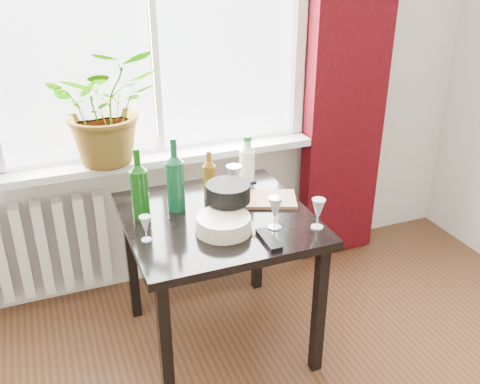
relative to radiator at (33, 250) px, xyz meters
name	(u,v)px	position (x,y,z in m)	size (l,w,h in m)	color
window	(151,7)	(0.75, 0.04, 1.22)	(1.72, 0.08, 1.62)	white
windowsill	(164,157)	(0.75, -0.03, 0.44)	(1.72, 0.20, 0.04)	silver
curtain	(350,56)	(1.87, -0.06, 0.92)	(0.50, 0.12, 2.56)	#320409
radiator	(33,250)	(0.00, 0.00, 0.00)	(0.80, 0.10, 0.55)	silver
table	(218,232)	(0.85, -0.63, 0.27)	(0.85, 0.85, 0.74)	black
potted_plant	(107,106)	(0.47, -0.04, 0.77)	(0.54, 0.47, 0.61)	#22661B
wine_bottle_left	(139,183)	(0.52, -0.52, 0.53)	(0.08, 0.08, 0.35)	#0D440D
wine_bottle_right	(175,174)	(0.69, -0.50, 0.54)	(0.08, 0.08, 0.36)	#0D4725
bottle_amber	(209,175)	(0.88, -0.44, 0.49)	(0.06, 0.06, 0.25)	brown
cleaning_bottle	(247,162)	(1.10, -0.38, 0.50)	(0.08, 0.08, 0.28)	white
wineglass_front_right	(275,213)	(1.05, -0.84, 0.44)	(0.07, 0.07, 0.15)	silver
wineglass_far_right	(318,213)	(1.23, -0.91, 0.43)	(0.06, 0.06, 0.14)	silver
wineglass_back_center	(234,182)	(0.98, -0.50, 0.45)	(0.08, 0.08, 0.18)	silver
wineglass_back_left	(173,179)	(0.72, -0.35, 0.45)	(0.08, 0.08, 0.18)	silver
wineglass_front_left	(146,228)	(0.49, -0.73, 0.42)	(0.05, 0.05, 0.12)	silver
plate_stack	(224,224)	(0.83, -0.78, 0.39)	(0.26, 0.26, 0.07)	beige
fondue_pot	(228,200)	(0.90, -0.65, 0.44)	(0.24, 0.21, 0.16)	black
tv_remote	(269,240)	(0.98, -0.94, 0.37)	(0.05, 0.18, 0.02)	black
cutting_board	(265,199)	(1.12, -0.57, 0.37)	(0.30, 0.19, 0.02)	#966543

